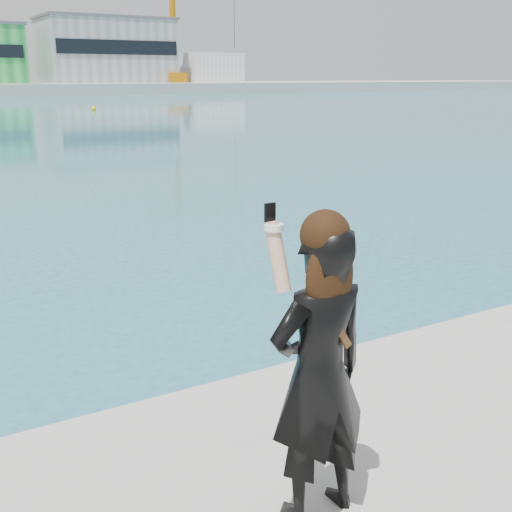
# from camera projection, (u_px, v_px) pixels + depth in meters

# --- Properties ---
(ground) EXTENTS (500.00, 500.00, 0.00)m
(ground) POSITION_uv_depth(u_px,v_px,m) (323.00, 510.00, 5.09)
(ground) COLOR #1B6180
(ground) RESTS_ON ground
(warehouse_grey_right) EXTENTS (25.50, 15.35, 12.50)m
(warehouse_grey_right) POSITION_uv_depth(u_px,v_px,m) (107.00, 50.00, 128.54)
(warehouse_grey_right) COLOR gray
(warehouse_grey_right) RESTS_ON far_quay
(ancillary_shed) EXTENTS (12.00, 10.00, 6.00)m
(ancillary_shed) POSITION_uv_depth(u_px,v_px,m) (210.00, 68.00, 138.53)
(ancillary_shed) COLOR silver
(ancillary_shed) RESTS_ON far_quay
(dock_crane) EXTENTS (23.00, 4.00, 24.00)m
(dock_crane) POSITION_uv_depth(u_px,v_px,m) (178.00, 15.00, 128.19)
(dock_crane) COLOR orange
(dock_crane) RESTS_ON far_quay
(flagpole_right) EXTENTS (1.28, 0.16, 8.00)m
(flagpole_right) POSITION_uv_depth(u_px,v_px,m) (22.00, 57.00, 114.46)
(flagpole_right) COLOR silver
(flagpole_right) RESTS_ON far_quay
(buoy_near) EXTENTS (0.50, 0.50, 0.50)m
(buoy_near) POSITION_uv_depth(u_px,v_px,m) (94.00, 110.00, 64.16)
(buoy_near) COLOR #DBC60B
(buoy_near) RESTS_ON ground
(woman) EXTENTS (0.65, 0.43, 1.87)m
(woman) POSITION_uv_depth(u_px,v_px,m) (319.00, 367.00, 3.60)
(woman) COLOR black
(woman) RESTS_ON near_quay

